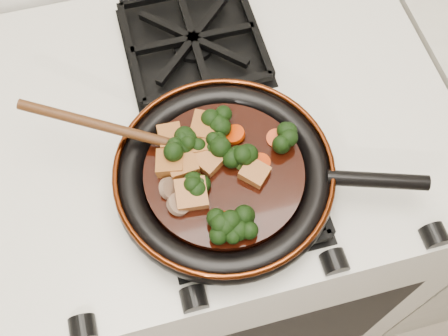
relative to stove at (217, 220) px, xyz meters
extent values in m
cube|color=beige|center=(0.00, 0.00, 0.00)|extent=(0.76, 0.60, 0.90)
cylinder|color=black|center=(-0.02, -0.13, 0.48)|extent=(0.29, 0.29, 0.01)
torus|color=black|center=(-0.02, -0.13, 0.49)|extent=(0.31, 0.31, 0.04)
torus|color=#4A1D0A|center=(-0.02, -0.13, 0.51)|extent=(0.31, 0.31, 0.01)
cylinder|color=black|center=(0.18, -0.20, 0.51)|extent=(0.14, 0.06, 0.02)
cylinder|color=black|center=(-0.02, -0.13, 0.50)|extent=(0.23, 0.23, 0.02)
cube|color=brown|center=(-0.04, -0.08, 0.52)|extent=(0.04, 0.04, 0.03)
cube|color=brown|center=(-0.07, -0.16, 0.52)|extent=(0.05, 0.05, 0.03)
cube|color=brown|center=(-0.03, -0.06, 0.52)|extent=(0.06, 0.06, 0.03)
cube|color=brown|center=(-0.09, -0.10, 0.52)|extent=(0.05, 0.05, 0.03)
cube|color=brown|center=(0.02, -0.15, 0.52)|extent=(0.05, 0.05, 0.02)
cube|color=brown|center=(-0.04, -0.11, 0.52)|extent=(0.05, 0.05, 0.02)
cube|color=brown|center=(-0.08, -0.06, 0.52)|extent=(0.04, 0.04, 0.02)
cube|color=brown|center=(-0.07, -0.11, 0.52)|extent=(0.04, 0.04, 0.02)
cylinder|color=#B92E05|center=(0.07, -0.10, 0.51)|extent=(0.03, 0.03, 0.02)
cylinder|color=#B92E05|center=(0.01, -0.08, 0.51)|extent=(0.03, 0.03, 0.02)
cylinder|color=#B92E05|center=(-0.03, -0.21, 0.51)|extent=(0.03, 0.03, 0.02)
cylinder|color=#B92E05|center=(0.03, -0.13, 0.51)|extent=(0.03, 0.03, 0.01)
cylinder|color=brown|center=(-0.02, -0.05, 0.52)|extent=(0.03, 0.03, 0.02)
cylinder|color=brown|center=(-0.09, -0.17, 0.52)|extent=(0.03, 0.03, 0.02)
cylinder|color=brown|center=(-0.10, -0.14, 0.52)|extent=(0.04, 0.04, 0.03)
ellipsoid|color=#42230E|center=(-0.05, -0.09, 0.51)|extent=(0.07, 0.06, 0.02)
cylinder|color=#42230E|center=(-0.16, -0.04, 0.54)|extent=(0.02, 0.02, 0.25)
camera|label=1|loc=(-0.11, -0.47, 1.21)|focal=45.00mm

